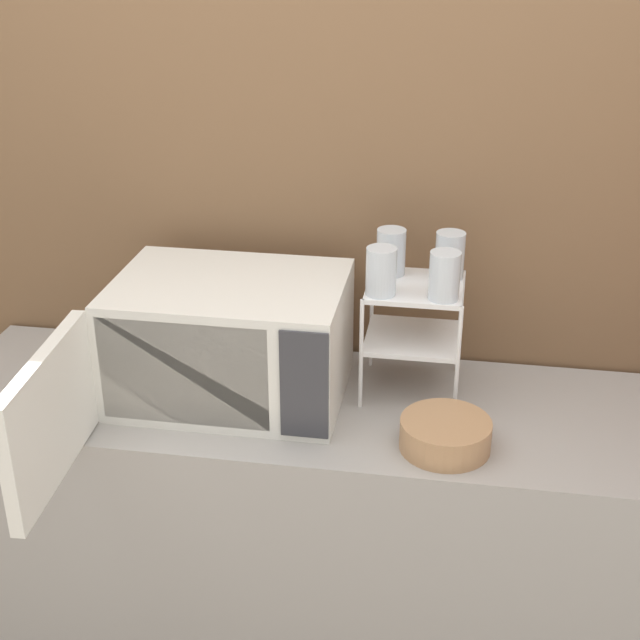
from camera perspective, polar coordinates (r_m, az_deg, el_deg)
wall_back at (r=2.33m, az=1.22°, el=6.77°), size 8.00×0.06×2.60m
counter at (r=2.47m, az=-0.10°, el=-14.52°), size 1.91×0.56×0.92m
microwave at (r=2.17m, az=-6.26°, el=-1.42°), size 0.58×0.83×0.30m
dish_rack at (r=2.18m, az=6.01°, el=0.32°), size 0.24×0.23×0.28m
glass_front_left at (r=2.07m, az=3.93°, el=3.13°), size 0.07×0.07×0.11m
glass_back_right at (r=2.18m, az=8.31°, el=4.14°), size 0.07×0.07×0.11m
glass_front_right at (r=2.06m, az=7.97°, el=2.83°), size 0.07×0.07×0.11m
glass_back_left at (r=2.18m, az=4.57°, el=4.37°), size 0.07×0.07×0.11m
bowl at (r=2.03m, az=8.02°, el=-7.30°), size 0.21×0.21×0.07m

